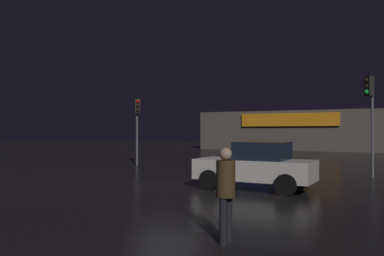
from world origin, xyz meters
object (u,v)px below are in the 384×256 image
object	(u,v)px
store_building	(294,131)
traffic_signal_cross_left	(370,102)
car_near	(256,166)
pedestrian	(226,188)
traffic_signal_main	(137,116)
car_far	(261,153)

from	to	relation	value
store_building	traffic_signal_cross_left	world-z (taller)	traffic_signal_cross_left
store_building	car_near	size ratio (longest dim) A/B	4.98
traffic_signal_cross_left	car_near	size ratio (longest dim) A/B	1.08
pedestrian	traffic_signal_main	bearing A→B (deg)	128.68
traffic_signal_main	car_near	distance (m)	11.27
traffic_signal_cross_left	car_near	xyz separation A→B (m)	(-3.45, -5.77, -2.49)
traffic_signal_main	traffic_signal_cross_left	size ratio (longest dim) A/B	0.89
store_building	pedestrian	xyz separation A→B (m)	(6.01, -38.02, -1.14)
car_far	traffic_signal_cross_left	bearing A→B (deg)	-34.86
traffic_signal_main	car_near	bearing A→B (deg)	-35.35
pedestrian	store_building	bearing A→B (deg)	98.99
traffic_signal_main	pedestrian	world-z (taller)	traffic_signal_main
traffic_signal_main	pedestrian	distance (m)	16.70
car_far	traffic_signal_main	bearing A→B (deg)	-151.34
store_building	traffic_signal_main	size ratio (longest dim) A/B	5.16
traffic_signal_main	traffic_signal_cross_left	distance (m)	12.51
store_building	car_far	xyz separation A→B (m)	(2.13, -21.52, -1.40)
car_near	pedestrian	xyz separation A→B (m)	(1.33, -6.54, 0.17)
car_near	store_building	bearing A→B (deg)	98.46
traffic_signal_cross_left	store_building	bearing A→B (deg)	107.56
store_building	traffic_signal_cross_left	distance (m)	26.98
store_building	car_far	size ratio (longest dim) A/B	4.46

